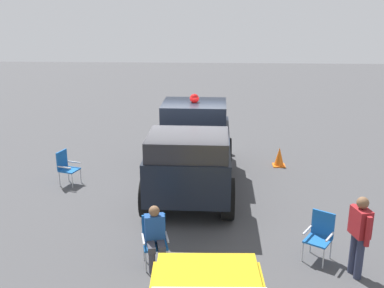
{
  "coord_description": "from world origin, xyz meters",
  "views": [
    {
      "loc": [
        -0.83,
        12.09,
        5.09
      ],
      "look_at": [
        -0.23,
        0.15,
        1.38
      ],
      "focal_mm": 41.72,
      "sensor_mm": 36.0,
      "label": 1
    }
  ],
  "objects_px": {
    "vintage_fire_truck": "(193,148)",
    "spectator_standing": "(359,231)",
    "lawn_chair_by_car": "(320,232)",
    "traffic_cone": "(279,157)",
    "lawn_chair_near_truck": "(155,236)",
    "spectator_seated": "(155,235)",
    "lawn_chair_spare": "(66,165)"
  },
  "relations": [
    {
      "from": "vintage_fire_truck",
      "to": "spectator_standing",
      "type": "relative_size",
      "value": 3.57
    },
    {
      "from": "lawn_chair_by_car",
      "to": "spectator_standing",
      "type": "relative_size",
      "value": 0.61
    },
    {
      "from": "traffic_cone",
      "to": "vintage_fire_truck",
      "type": "bearing_deg",
      "value": 34.49
    },
    {
      "from": "lawn_chair_near_truck",
      "to": "lawn_chair_by_car",
      "type": "height_order",
      "value": "same"
    },
    {
      "from": "spectator_seated",
      "to": "traffic_cone",
      "type": "height_order",
      "value": "spectator_seated"
    },
    {
      "from": "spectator_standing",
      "to": "spectator_seated",
      "type": "bearing_deg",
      "value": -2.23
    },
    {
      "from": "lawn_chair_by_car",
      "to": "spectator_standing",
      "type": "height_order",
      "value": "spectator_standing"
    },
    {
      "from": "spectator_standing",
      "to": "traffic_cone",
      "type": "bearing_deg",
      "value": -84.24
    },
    {
      "from": "lawn_chair_by_car",
      "to": "spectator_seated",
      "type": "bearing_deg",
      "value": 7.77
    },
    {
      "from": "lawn_chair_spare",
      "to": "lawn_chair_by_car",
      "type": "bearing_deg",
      "value": 150.28
    },
    {
      "from": "lawn_chair_spare",
      "to": "spectator_standing",
      "type": "bearing_deg",
      "value": 148.55
    },
    {
      "from": "spectator_seated",
      "to": "lawn_chair_near_truck",
      "type": "bearing_deg",
      "value": -75.51
    },
    {
      "from": "lawn_chair_spare",
      "to": "traffic_cone",
      "type": "relative_size",
      "value": 1.61
    },
    {
      "from": "traffic_cone",
      "to": "lawn_chair_spare",
      "type": "bearing_deg",
      "value": 16.15
    },
    {
      "from": "lawn_chair_by_car",
      "to": "traffic_cone",
      "type": "xyz_separation_m",
      "value": [
        0.06,
        -5.66,
        -0.28
      ]
    },
    {
      "from": "vintage_fire_truck",
      "to": "spectator_standing",
      "type": "bearing_deg",
      "value": 128.04
    },
    {
      "from": "vintage_fire_truck",
      "to": "lawn_chair_by_car",
      "type": "xyz_separation_m",
      "value": [
        -2.85,
        3.75,
        -0.61
      ]
    },
    {
      "from": "vintage_fire_truck",
      "to": "traffic_cone",
      "type": "relative_size",
      "value": 9.41
    },
    {
      "from": "lawn_chair_near_truck",
      "to": "lawn_chair_spare",
      "type": "distance_m",
      "value": 5.19
    },
    {
      "from": "lawn_chair_by_car",
      "to": "lawn_chair_spare",
      "type": "xyz_separation_m",
      "value": [
        6.6,
        -3.77,
        0.0
      ]
    },
    {
      "from": "traffic_cone",
      "to": "spectator_seated",
      "type": "bearing_deg",
      "value": 61.5
    },
    {
      "from": "vintage_fire_truck",
      "to": "spectator_standing",
      "type": "xyz_separation_m",
      "value": [
        -3.42,
        4.37,
        -0.23
      ]
    },
    {
      "from": "lawn_chair_spare",
      "to": "traffic_cone",
      "type": "height_order",
      "value": "lawn_chair_spare"
    },
    {
      "from": "lawn_chair_by_car",
      "to": "traffic_cone",
      "type": "bearing_deg",
      "value": -89.35
    },
    {
      "from": "vintage_fire_truck",
      "to": "spectator_seated",
      "type": "distance_m",
      "value": 4.28
    },
    {
      "from": "spectator_seated",
      "to": "vintage_fire_truck",
      "type": "bearing_deg",
      "value": -97.35
    },
    {
      "from": "lawn_chair_near_truck",
      "to": "spectator_seated",
      "type": "relative_size",
      "value": 0.79
    },
    {
      "from": "spectator_standing",
      "to": "traffic_cone",
      "type": "height_order",
      "value": "spectator_standing"
    },
    {
      "from": "vintage_fire_truck",
      "to": "lawn_chair_spare",
      "type": "distance_m",
      "value": 3.8
    },
    {
      "from": "lawn_chair_near_truck",
      "to": "lawn_chair_by_car",
      "type": "bearing_deg",
      "value": -174.4
    },
    {
      "from": "lawn_chair_spare",
      "to": "lawn_chair_near_truck",
      "type": "bearing_deg",
      "value": 127.76
    },
    {
      "from": "vintage_fire_truck",
      "to": "spectator_standing",
      "type": "distance_m",
      "value": 5.55
    }
  ]
}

